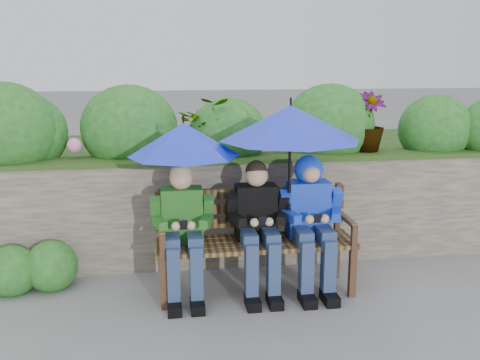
{
  "coord_description": "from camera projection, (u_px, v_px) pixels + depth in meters",
  "views": [
    {
      "loc": [
        -0.63,
        -4.13,
        1.92
      ],
      "look_at": [
        0.0,
        0.1,
        0.95
      ],
      "focal_mm": 40.0,
      "sensor_mm": 36.0,
      "label": 1
    }
  ],
  "objects": [
    {
      "name": "boy_left",
      "position": [
        183.0,
        225.0,
        4.29
      ],
      "size": [
        0.5,
        0.58,
        1.11
      ],
      "color": "#2A6319",
      "rests_on": "ground"
    },
    {
      "name": "boy_middle",
      "position": [
        258.0,
        222.0,
        4.38
      ],
      "size": [
        0.51,
        0.59,
        1.11
      ],
      "color": "black",
      "rests_on": "ground"
    },
    {
      "name": "park_bench",
      "position": [
        255.0,
        233.0,
        4.48
      ],
      "size": [
        1.64,
        0.48,
        0.87
      ],
      "color": "#4A2F1F",
      "rests_on": "ground"
    },
    {
      "name": "umbrella_right",
      "position": [
        290.0,
        123.0,
        4.23
      ],
      "size": [
        1.15,
        1.15,
        0.94
      ],
      "color": "#1D34F0",
      "rests_on": "ground"
    },
    {
      "name": "boy_right",
      "position": [
        311.0,
        213.0,
        4.44
      ],
      "size": [
        0.52,
        0.64,
        1.14
      ],
      "color": "blue",
      "rests_on": "ground"
    },
    {
      "name": "umbrella_left",
      "position": [
        184.0,
        139.0,
        4.21
      ],
      "size": [
        0.89,
        0.89,
        0.83
      ],
      "color": "#1D34F0",
      "rests_on": "ground"
    },
    {
      "name": "ground",
      "position": [
        242.0,
        292.0,
        4.5
      ],
      "size": [
        60.0,
        60.0,
        0.0
      ],
      "primitive_type": "plane",
      "color": "slate",
      "rests_on": "ground"
    },
    {
      "name": "garden_backdrop",
      "position": [
        211.0,
        177.0,
        5.86
      ],
      "size": [
        8.07,
        2.87,
        1.85
      ],
      "color": "#5C5853",
      "rests_on": "ground"
    }
  ]
}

